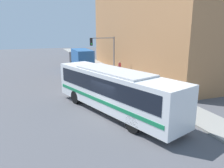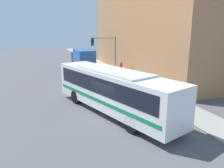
# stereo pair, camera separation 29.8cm
# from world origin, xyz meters

# --- Properties ---
(ground_plane) EXTENTS (120.00, 120.00, 0.00)m
(ground_plane) POSITION_xyz_m (0.00, 0.00, 0.00)
(ground_plane) COLOR #515156
(sidewalk) EXTENTS (2.47, 70.00, 0.14)m
(sidewalk) POSITION_xyz_m (5.73, 20.00, 0.07)
(sidewalk) COLOR gray
(sidewalk) RESTS_ON ground_plane
(building_facade) EXTENTS (6.00, 26.32, 12.78)m
(building_facade) POSITION_xyz_m (9.97, 14.16, 6.39)
(building_facade) COLOR #B27A4C
(building_facade) RESTS_ON ground_plane
(city_bus) EXTENTS (5.94, 11.62, 3.18)m
(city_bus) POSITION_xyz_m (0.50, 0.78, 1.85)
(city_bus) COLOR white
(city_bus) RESTS_ON ground_plane
(delivery_truck) EXTENTS (2.29, 7.70, 3.02)m
(delivery_truck) POSITION_xyz_m (2.25, 19.41, 1.64)
(delivery_truck) COLOR #265999
(delivery_truck) RESTS_ON ground_plane
(fire_hydrant) EXTENTS (0.26, 0.36, 0.82)m
(fire_hydrant) POSITION_xyz_m (5.10, 5.77, 0.55)
(fire_hydrant) COLOR #999999
(fire_hydrant) RESTS_ON sidewalk
(traffic_light_pole) EXTENTS (3.28, 0.35, 4.86)m
(traffic_light_pole) POSITION_xyz_m (4.08, 13.18, 3.50)
(traffic_light_pole) COLOR slate
(traffic_light_pole) RESTS_ON sidewalk
(parking_meter) EXTENTS (0.14, 0.14, 1.29)m
(parking_meter) POSITION_xyz_m (5.10, 7.95, 1.02)
(parking_meter) COLOR slate
(parking_meter) RESTS_ON sidewalk
(pedestrian_near_corner) EXTENTS (0.34, 0.34, 1.68)m
(pedestrian_near_corner) POSITION_xyz_m (6.03, 13.11, 0.99)
(pedestrian_near_corner) COLOR #47382D
(pedestrian_near_corner) RESTS_ON sidewalk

